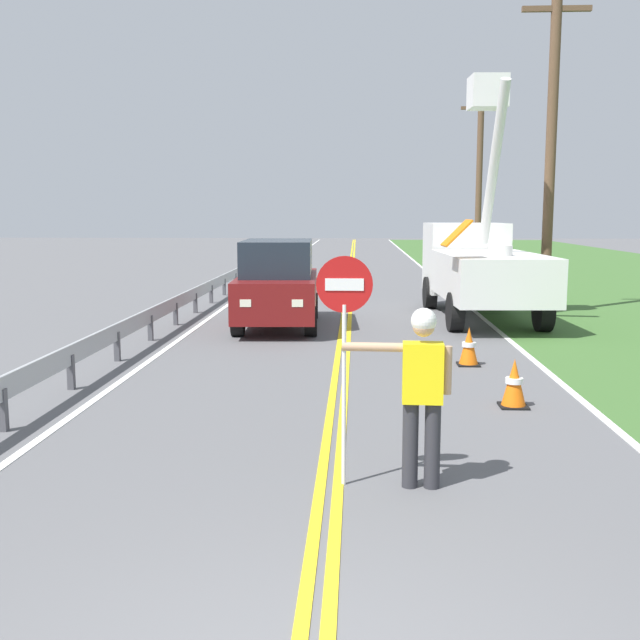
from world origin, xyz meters
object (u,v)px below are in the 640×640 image
at_px(utility_bucket_truck, 479,263).
at_px(utility_pole_mid, 479,181).
at_px(flagger_worker, 421,386).
at_px(utility_pole_near, 551,147).
at_px(stop_sign_paddle, 344,319).
at_px(oncoming_suv_nearest, 278,283).
at_px(traffic_cone_lead, 514,384).
at_px(traffic_cone_mid, 469,347).

bearing_deg(utility_bucket_truck, utility_pole_mid, 81.20).
distance_m(flagger_worker, utility_pole_near, 14.69).
relative_size(utility_bucket_truck, utility_pole_near, 0.80).
bearing_deg(stop_sign_paddle, oncoming_suv_nearest, 99.49).
xyz_separation_m(flagger_worker, traffic_cone_lead, (1.60, 3.25, -0.71)).
bearing_deg(traffic_cone_mid, utility_pole_mid, 80.74).
height_order(stop_sign_paddle, traffic_cone_mid, stop_sign_paddle).
relative_size(utility_pole_near, traffic_cone_lead, 12.35).
relative_size(utility_pole_mid, traffic_cone_lead, 11.45).
relative_size(flagger_worker, stop_sign_paddle, 0.78).
height_order(traffic_cone_lead, traffic_cone_mid, same).
relative_size(flagger_worker, utility_pole_mid, 0.23).
bearing_deg(stop_sign_paddle, traffic_cone_mid, 70.68).
distance_m(stop_sign_paddle, utility_bucket_truck, 13.14).
relative_size(utility_bucket_truck, utility_pole_mid, 0.86).
bearing_deg(utility_pole_mid, utility_bucket_truck, -98.80).
distance_m(oncoming_suv_nearest, traffic_cone_mid, 6.04).
xyz_separation_m(stop_sign_paddle, utility_pole_mid, (5.65, 27.54, 2.48)).
bearing_deg(flagger_worker, stop_sign_paddle, 177.37).
bearing_deg(stop_sign_paddle, traffic_cone_lead, 53.58).
relative_size(stop_sign_paddle, oncoming_suv_nearest, 0.50).
bearing_deg(stop_sign_paddle, utility_pole_near, 68.54).
distance_m(flagger_worker, stop_sign_paddle, 1.02).
distance_m(traffic_cone_lead, traffic_cone_mid, 2.97).
bearing_deg(utility_pole_mid, oncoming_suv_nearest, -113.80).
relative_size(utility_bucket_truck, traffic_cone_lead, 9.85).
bearing_deg(traffic_cone_mid, stop_sign_paddle, -109.32).
xyz_separation_m(oncoming_suv_nearest, utility_pole_mid, (7.43, 16.86, 3.13)).
distance_m(utility_bucket_truck, oncoming_suv_nearest, 5.53).
height_order(stop_sign_paddle, utility_bucket_truck, utility_bucket_truck).
bearing_deg(utility_pole_near, stop_sign_paddle, -111.46).
bearing_deg(utility_pole_mid, flagger_worker, -100.03).
relative_size(stop_sign_paddle, utility_pole_mid, 0.29).
distance_m(stop_sign_paddle, utility_pole_mid, 28.22).
distance_m(flagger_worker, utility_bucket_truck, 13.01).
height_order(stop_sign_paddle, utility_pole_mid, utility_pole_mid).
bearing_deg(utility_pole_near, utility_bucket_truck, -157.82).
height_order(flagger_worker, traffic_cone_lead, flagger_worker).
relative_size(utility_pole_near, traffic_cone_mid, 12.35).
xyz_separation_m(stop_sign_paddle, traffic_cone_lead, (2.37, 3.21, -1.37)).
xyz_separation_m(oncoming_suv_nearest, utility_pole_near, (7.09, 2.82, 3.45)).
bearing_deg(oncoming_suv_nearest, utility_pole_mid, 66.20).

